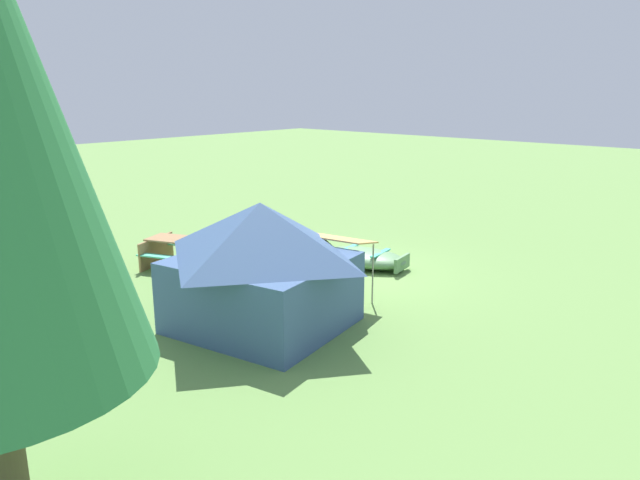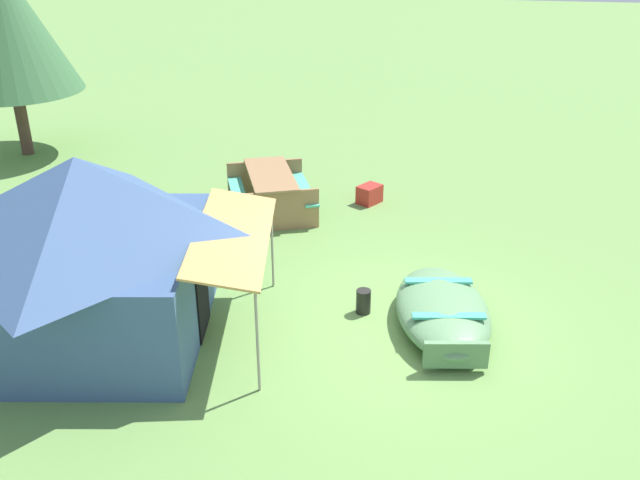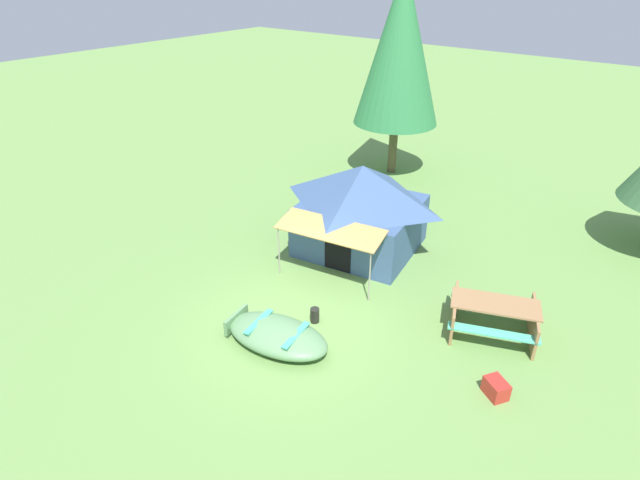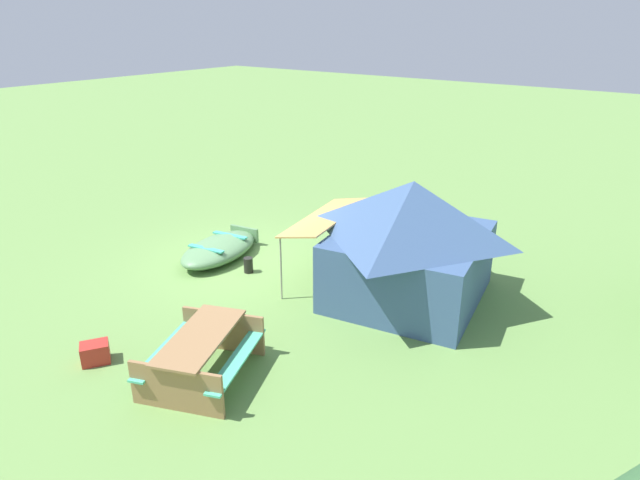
{
  "view_description": "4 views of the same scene",
  "coord_description": "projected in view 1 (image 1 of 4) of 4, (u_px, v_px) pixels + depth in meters",
  "views": [
    {
      "loc": [
        -9.07,
        11.44,
        4.64
      ],
      "look_at": [
        -0.22,
        1.52,
        1.22
      ],
      "focal_mm": 33.3,
      "sensor_mm": 36.0,
      "label": 1
    },
    {
      "loc": [
        -8.26,
        -0.49,
        5.25
      ],
      "look_at": [
        0.26,
        1.03,
        1.13
      ],
      "focal_mm": 39.07,
      "sensor_mm": 36.0,
      "label": 2
    },
    {
      "loc": [
        6.22,
        -6.87,
        7.42
      ],
      "look_at": [
        -0.68,
        1.88,
        1.18
      ],
      "focal_mm": 28.53,
      "sensor_mm": 36.0,
      "label": 3
    },
    {
      "loc": [
        8.54,
        8.62,
        5.5
      ],
      "look_at": [
        -0.23,
        2.06,
        1.02
      ],
      "focal_mm": 30.91,
      "sensor_mm": 36.0,
      "label": 4
    }
  ],
  "objects": [
    {
      "name": "cooler_box",
      "position": [
        218.0,
        243.0,
        17.53
      ],
      "size": [
        0.57,
        0.53,
        0.36
      ],
      "primitive_type": "cube",
      "rotation": [
        0.0,
        0.0,
        2.58
      ],
      "color": "red",
      "rests_on": "ground_plane"
    },
    {
      "name": "picnic_table",
      "position": [
        183.0,
        250.0,
        15.64
      ],
      "size": [
        2.32,
        2.1,
        0.79
      ],
      "color": "#997048",
      "rests_on": "ground_plane"
    },
    {
      "name": "canvas_cabin_tent",
      "position": [
        262.0,
        263.0,
        11.6
      ],
      "size": [
        3.79,
        4.37,
        2.52
      ],
      "color": "#3C5884",
      "rests_on": "ground_plane"
    },
    {
      "name": "fuel_can",
      "position": [
        333.0,
        268.0,
        15.13
      ],
      "size": [
        0.25,
        0.25,
        0.36
      ],
      "primitive_type": "cylinder",
      "rotation": [
        0.0,
        0.0,
        1.35
      ],
      "color": "black",
      "rests_on": "ground_plane"
    },
    {
      "name": "beached_rowboat",
      "position": [
        365.0,
        257.0,
        15.82
      ],
      "size": [
        2.57,
        1.65,
        0.48
      ],
      "color": "#5B8758",
      "rests_on": "ground_plane"
    },
    {
      "name": "ground_plane",
      "position": [
        353.0,
        274.0,
        15.27
      ],
      "size": [
        80.0,
        80.0,
        0.0
      ],
      "primitive_type": "plane",
      "color": "#689349"
    }
  ]
}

